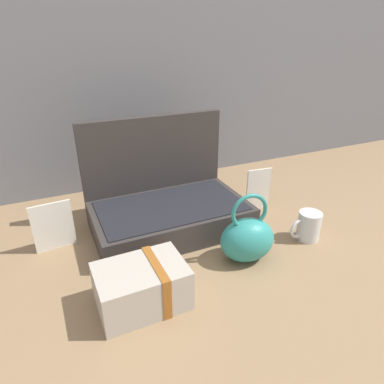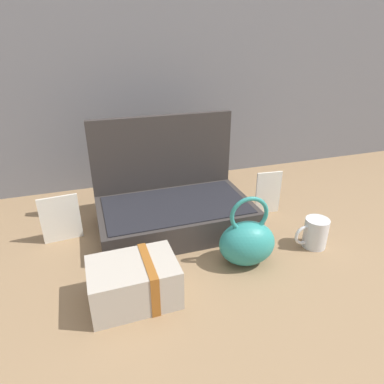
{
  "view_description": "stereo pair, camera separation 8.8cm",
  "coord_description": "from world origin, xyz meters",
  "px_view_note": "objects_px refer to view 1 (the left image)",
  "views": [
    {
      "loc": [
        -0.34,
        -0.74,
        0.58
      ],
      "look_at": [
        -0.0,
        -0.02,
        0.2
      ],
      "focal_mm": 31.2,
      "sensor_mm": 36.0,
      "label": 1
    },
    {
      "loc": [
        -0.25,
        -0.78,
        0.58
      ],
      "look_at": [
        -0.0,
        -0.02,
        0.2
      ],
      "focal_mm": 31.2,
      "sensor_mm": 36.0,
      "label": 2
    }
  ],
  "objects_px": {
    "open_suitcase": "(167,204)",
    "teal_pouch_handbag": "(247,238)",
    "cream_toiletry_bag": "(143,286)",
    "poster_card_right": "(258,189)",
    "info_card_left": "(53,226)",
    "coffee_mug": "(308,226)"
  },
  "relations": [
    {
      "from": "coffee_mug",
      "to": "poster_card_right",
      "type": "distance_m",
      "value": 0.23
    },
    {
      "from": "coffee_mug",
      "to": "info_card_left",
      "type": "height_order",
      "value": "info_card_left"
    },
    {
      "from": "info_card_left",
      "to": "poster_card_right",
      "type": "bearing_deg",
      "value": -8.07
    },
    {
      "from": "coffee_mug",
      "to": "poster_card_right",
      "type": "relative_size",
      "value": 0.69
    },
    {
      "from": "teal_pouch_handbag",
      "to": "poster_card_right",
      "type": "bearing_deg",
      "value": 49.92
    },
    {
      "from": "poster_card_right",
      "to": "info_card_left",
      "type": "bearing_deg",
      "value": -177.58
    },
    {
      "from": "open_suitcase",
      "to": "poster_card_right",
      "type": "height_order",
      "value": "open_suitcase"
    },
    {
      "from": "poster_card_right",
      "to": "cream_toiletry_bag",
      "type": "bearing_deg",
      "value": -145.2
    },
    {
      "from": "teal_pouch_handbag",
      "to": "cream_toiletry_bag",
      "type": "bearing_deg",
      "value": -171.52
    },
    {
      "from": "coffee_mug",
      "to": "info_card_left",
      "type": "relative_size",
      "value": 0.71
    },
    {
      "from": "open_suitcase",
      "to": "poster_card_right",
      "type": "relative_size",
      "value": 3.14
    },
    {
      "from": "cream_toiletry_bag",
      "to": "coffee_mug",
      "type": "xyz_separation_m",
      "value": [
        0.54,
        0.06,
        -0.01
      ]
    },
    {
      "from": "open_suitcase",
      "to": "teal_pouch_handbag",
      "type": "bearing_deg",
      "value": -63.19
    },
    {
      "from": "open_suitcase",
      "to": "info_card_left",
      "type": "xyz_separation_m",
      "value": [
        -0.35,
        0.01,
        -0.0
      ]
    },
    {
      "from": "cream_toiletry_bag",
      "to": "poster_card_right",
      "type": "bearing_deg",
      "value": 29.04
    },
    {
      "from": "cream_toiletry_bag",
      "to": "coffee_mug",
      "type": "bearing_deg",
      "value": 5.85
    },
    {
      "from": "info_card_left",
      "to": "cream_toiletry_bag",
      "type": "bearing_deg",
      "value": -67.29
    },
    {
      "from": "teal_pouch_handbag",
      "to": "info_card_left",
      "type": "bearing_deg",
      "value": 149.97
    },
    {
      "from": "cream_toiletry_bag",
      "to": "teal_pouch_handbag",
      "type": "bearing_deg",
      "value": 8.48
    },
    {
      "from": "teal_pouch_handbag",
      "to": "coffee_mug",
      "type": "height_order",
      "value": "teal_pouch_handbag"
    },
    {
      "from": "teal_pouch_handbag",
      "to": "coffee_mug",
      "type": "bearing_deg",
      "value": 2.2
    },
    {
      "from": "info_card_left",
      "to": "open_suitcase",
      "type": "bearing_deg",
      "value": -6.58
    }
  ]
}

